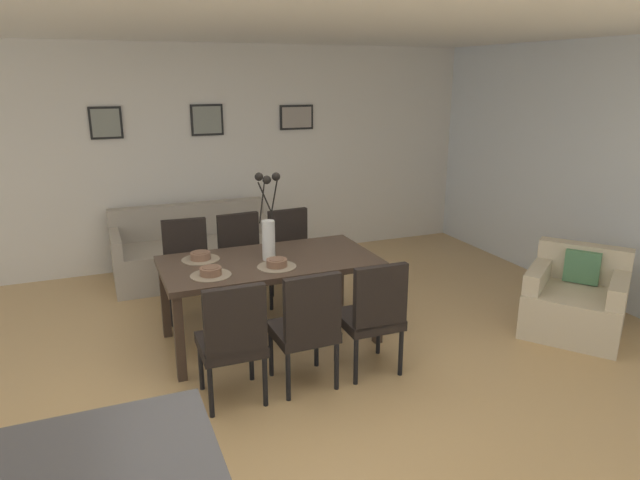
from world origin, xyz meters
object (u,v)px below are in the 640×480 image
object	(u,v)px
bowl_near_left	(211,271)
sofa	(195,253)
dining_chair_far_left	(307,324)
framed_picture_left	(106,123)
armchair	(575,301)
dining_chair_near_left	(233,337)
dining_table	(269,268)
centerpiece_vase	(268,227)
framed_picture_center	(207,120)
dining_chair_near_right	(187,263)
bowl_near_right	(200,255)
dining_chair_far_right	(243,256)
bowl_far_left	(277,262)
framed_picture_right	(297,117)
dining_chair_mid_right	(292,251)
dining_chair_mid_left	(373,312)

from	to	relation	value
bowl_near_left	sofa	xyz separation A→B (m)	(0.22, 2.08, -0.50)
dining_chair_far_left	framed_picture_left	size ratio (longest dim) A/B	2.61
dining_chair_far_left	framed_picture_left	bearing A→B (deg)	109.20
armchair	dining_chair_near_left	bearing A→B (deg)	-179.99
dining_table	centerpiece_vase	distance (m)	0.36
framed_picture_left	framed_picture_center	distance (m)	1.12
dining_chair_near_right	bowl_near_right	world-z (taller)	dining_chair_near_right
dining_chair_far_right	framed_picture_left	size ratio (longest dim) A/B	2.61
dining_chair_near_left	sofa	size ratio (longest dim) A/B	0.52
dining_chair_far_right	centerpiece_vase	size ratio (longest dim) A/B	1.25
bowl_far_left	sofa	size ratio (longest dim) A/B	0.10
armchair	framed_picture_right	xyz separation A→B (m)	(-1.49, 3.23, 1.45)
dining_chair_mid_right	dining_chair_near_right	bearing A→B (deg)	179.98
dining_chair_near_left	armchair	bearing A→B (deg)	0.01
dining_chair_mid_left	framed_picture_center	bearing A→B (deg)	99.77
dining_chair_far_right	dining_chair_mid_right	world-z (taller)	same
bowl_far_left	framed_picture_right	distance (m)	2.96
dining_table	armchair	world-z (taller)	armchair
dining_table	framed_picture_center	xyz separation A→B (m)	(0.00, 2.35, 1.07)
framed_picture_center	dining_chair_far_right	bearing A→B (deg)	-90.38
dining_chair_far_right	dining_chair_mid_right	distance (m)	0.52
sofa	dining_chair_near_right	bearing A→B (deg)	-103.29
centerpiece_vase	dining_chair_far_right	bearing A→B (deg)	90.72
dining_chair_mid_left	dining_chair_mid_right	bearing A→B (deg)	91.51
dining_table	sofa	distance (m)	1.94
dining_chair_near_right	framed_picture_center	world-z (taller)	framed_picture_center
armchair	framed_picture_right	size ratio (longest dim) A/B	2.59
dining_chair_far_left	dining_chair_near_right	bearing A→B (deg)	108.29
dining_chair_far_right	bowl_near_left	distance (m)	1.23
framed_picture_center	armchair	bearing A→B (deg)	-51.13
bowl_far_left	sofa	world-z (taller)	bowl_far_left
dining_table	framed_picture_center	bearing A→B (deg)	90.00
dining_chair_near_right	framed_picture_right	bearing A→B (deg)	41.91
bowl_near_left	dining_chair_mid_left	bearing A→B (deg)	-30.73
framed_picture_left	bowl_near_left	bearing A→B (deg)	-77.37
dining_chair_mid_left	armchair	size ratio (longest dim) A/B	0.82
sofa	framed_picture_right	distance (m)	2.10
dining_chair_near_right	sofa	world-z (taller)	dining_chair_near_right
dining_chair_near_right	dining_chair_far_left	size ratio (longest dim) A/B	1.00
dining_table	bowl_far_left	xyz separation A→B (m)	(0.00, -0.21, 0.12)
dining_chair_near_right	centerpiece_vase	size ratio (longest dim) A/B	1.25
dining_chair_far_left	dining_table	bearing A→B (deg)	90.53
dining_chair_mid_left	dining_chair_near_right	bearing A→B (deg)	123.07
dining_chair_near_right	armchair	world-z (taller)	dining_chair_near_right
framed_picture_right	dining_chair_far_right	bearing A→B (deg)	-127.18
bowl_near_left	dining_table	bearing A→B (deg)	21.32
bowl_far_left	framed_picture_left	xyz separation A→B (m)	(-1.12, 2.57, 0.96)
bowl_far_left	dining_table	bearing A→B (deg)	90.00
framed_picture_center	dining_chair_far_left	bearing A→B (deg)	-89.86
dining_chair_far_left	sofa	world-z (taller)	dining_chair_far_left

